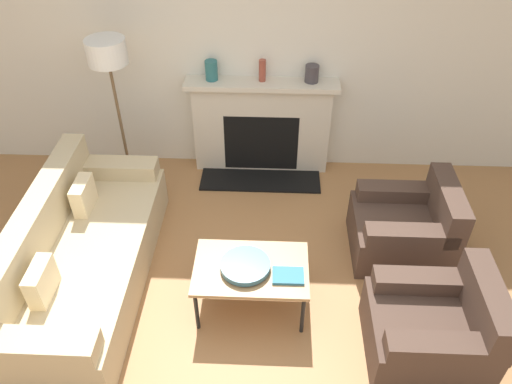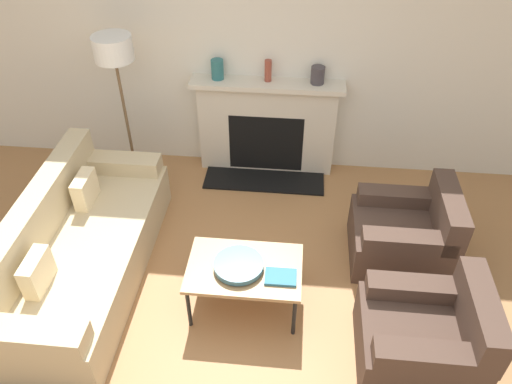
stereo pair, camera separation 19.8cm
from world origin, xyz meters
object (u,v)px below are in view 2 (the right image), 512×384
Objects in this scene: bowl at (239,265)px; couch at (79,250)px; fireplace at (267,128)px; coffee_table at (244,270)px; armchair_near at (426,336)px; armchair_far at (406,234)px; mantel_vase_left at (217,69)px; floor_lamp at (117,69)px; mantel_vase_center_left at (268,71)px; book at (281,277)px; mantel_vase_center_right at (318,75)px.

couch is at bearing 171.40° from bowl.
fireplace is 1.74× the size of coffee_table.
armchair_near is at bearing -15.88° from coffee_table.
mantel_vase_left is at bearing -124.51° from armchair_far.
floor_lamp reaches higher than mantel_vase_center_left.
fireplace is 1.94m from coffee_table.
armchair_far is 4.26× the size of mantel_vase_left.
floor_lamp is 0.97m from mantel_vase_left.
armchair_near is at bearing -16.39° from book.
mantel_vase_left reaches higher than mantel_vase_center_right.
couch is at bearing -80.22° from armchair_far.
mantel_vase_center_right reaches higher than fireplace.
mantel_vase_center_right is (0.51, 1.95, 0.74)m from coffee_table.
armchair_far is at bearing 180.00° from armchair_near.
fireplace is 1.83× the size of armchair_far.
floor_lamp is (-1.38, 1.58, 0.89)m from coffee_table.
bowl reaches higher than coffee_table.
floor_lamp is at bearing -165.21° from mantel_vase_center_left.
couch is 1.77m from book.
floor_lamp is 8.07× the size of mantel_vase_left.
mantel_vase_left is 1.00m from mantel_vase_center_right.
mantel_vase_center_left is at bearing 89.44° from coffee_table.
mantel_vase_center_left is 1.28× the size of mantel_vase_center_right.
book is at bearing -82.31° from fireplace.
armchair_far is (0.00, 1.07, 0.00)m from armchair_near.
couch is 2.57× the size of armchair_near.
book is at bearing -99.19° from couch.
mantel_vase_center_left is at bearing 77.48° from fireplace.
armchair_near is 3.88× the size of mantel_vase_center_left.
fireplace is 0.97× the size of floor_lamp.
mantel_vase_center_left is (1.40, 0.37, -0.13)m from floor_lamp.
floor_lamp is 1.45m from mantel_vase_center_left.
coffee_table is at bearing -90.56° from mantel_vase_center_left.
fireplace is 0.82m from mantel_vase_left.
coffee_table is 2.30× the size of bowl.
couch is 2.87m from armchair_near.
fireplace reaches higher than couch.
armchair_near is 1.13m from book.
fireplace is 7.11× the size of mantel_vase_center_left.
armchair_near is at bearing -51.66° from mantel_vase_left.
fireplace is 2.70m from armchair_near.
armchair_far is (2.81, 0.48, -0.01)m from couch.
mantel_vase_center_left is at bearing -133.47° from armchair_far.
armchair_far reaches higher than book.
armchair_far is 1.53m from coffee_table.
mantel_vase_center_right is (0.22, 2.04, 0.69)m from book.
couch is 2.85m from armchair_far.
fireplace is at bearing -178.26° from mantel_vase_center_right.
coffee_table is (1.45, -0.20, 0.12)m from couch.
book is at bearing -45.00° from floor_lamp.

